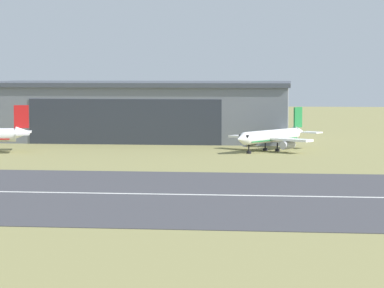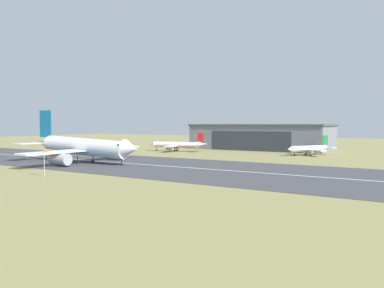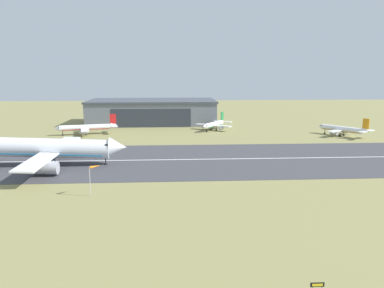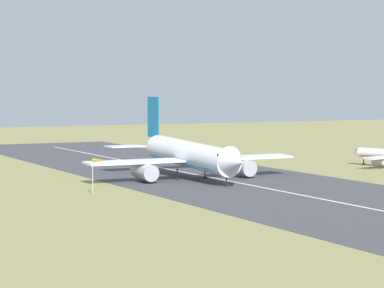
{
  "view_description": "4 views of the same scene",
  "coord_description": "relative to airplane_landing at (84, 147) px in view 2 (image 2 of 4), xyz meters",
  "views": [
    {
      "loc": [
        -4.94,
        9.17,
        14.83
      ],
      "look_at": [
        -14.12,
        92.09,
        7.86
      ],
      "focal_mm": 85.0,
      "sensor_mm": 36.0,
      "label": 1
    },
    {
      "loc": [
        27.46,
        26.7,
        12.2
      ],
      "look_at": [
        -15.25,
        96.96,
        7.73
      ],
      "focal_mm": 35.0,
      "sensor_mm": 36.0,
      "label": 2
    },
    {
      "loc": [
        -28.54,
        5.32,
        25.34
      ],
      "look_at": [
        -23.31,
        92.55,
        8.81
      ],
      "focal_mm": 35.0,
      "sensor_mm": 36.0,
      "label": 3
    },
    {
      "loc": [
        103.92,
        26.7,
        19.17
      ],
      "look_at": [
        -24.62,
        90.71,
        9.91
      ],
      "focal_mm": 85.0,
      "sensor_mm": 36.0,
      "label": 4
    }
  ],
  "objects": [
    {
      "name": "windsock_pole",
      "position": [
        17.78,
        -26.47,
        0.96
      ],
      "size": [
        2.26,
        2.23,
        6.46
      ],
      "color": "#B7B7BC",
      "rests_on": "ground_plane"
    },
    {
      "name": "runway_strip",
      "position": [
        62.18,
        5.11,
        -4.82
      ],
      "size": [
        373.32,
        46.1,
        0.06
      ],
      "primitive_type": "cube",
      "color": "#3D3D42",
      "rests_on": "ground_plane"
    },
    {
      "name": "ground_plane",
      "position": [
        62.18,
        -51.91,
        -4.85
      ],
      "size": [
        613.32,
        613.32,
        0.0
      ],
      "primitive_type": "plane",
      "color": "olive"
    },
    {
      "name": "airplane_landing",
      "position": [
        0.0,
        0.0,
        0.0
      ],
      "size": [
        43.9,
        45.57,
        16.68
      ],
      "color": "silver",
      "rests_on": "ground_plane"
    },
    {
      "name": "hangar_building",
      "position": [
        24.76,
        89.97,
        1.17
      ],
      "size": [
        64.21,
        32.99,
        11.99
      ],
      "color": "slate",
      "rests_on": "ground_plane"
    },
    {
      "name": "airplane_parked_far_east",
      "position": [
        53.59,
        63.36,
        -2.25
      ],
      "size": [
        17.35,
        19.46,
        7.63
      ],
      "color": "white",
      "rests_on": "ground_plane"
    },
    {
      "name": "runway_centreline",
      "position": [
        62.18,
        5.11,
        -4.78
      ],
      "size": [
        335.98,
        0.7,
        0.01
      ],
      "primitive_type": "cube",
      "color": "silver",
      "rests_on": "runway_strip"
    },
    {
      "name": "airplane_parked_east",
      "position": [
        -1.41,
        54.28,
        -1.92
      ],
      "size": [
        26.25,
        18.67,
        8.31
      ],
      "color": "white",
      "rests_on": "ground_plane"
    }
  ]
}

